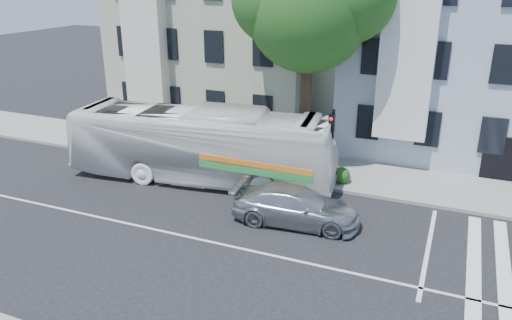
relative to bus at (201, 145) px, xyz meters
The scene contains 9 objects.
ground 6.53m from the bus, 52.62° to the right, with size 120.00×120.00×0.00m, color black.
sidewalk_far 5.13m from the bus, 38.00° to the left, with size 80.00×4.00×0.15m, color gray.
building_left 11.14m from the bus, 107.62° to the left, with size 12.00×10.00×11.00m, color #A8AF93.
building_right 15.21m from the bus, 42.70° to the left, with size 12.00×10.00×11.00m, color #A4B1C3.
street_tree 8.15m from the bus, 43.79° to the left, with size 7.30×5.90×11.10m.
bus is the anchor object (origin of this frame).
sedan 5.99m from the bus, 24.08° to the right, with size 4.92×2.00×1.43m, color #ADAFB4.
hedge 2.89m from the bus, 43.04° to the left, with size 8.50×0.84×0.70m, color #315E1E, non-canonical shape.
traffic_signal 5.94m from the bus, ahead, with size 0.39×0.51×3.72m.
Camera 1 is at (6.83, -13.90, 9.13)m, focal length 35.00 mm.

